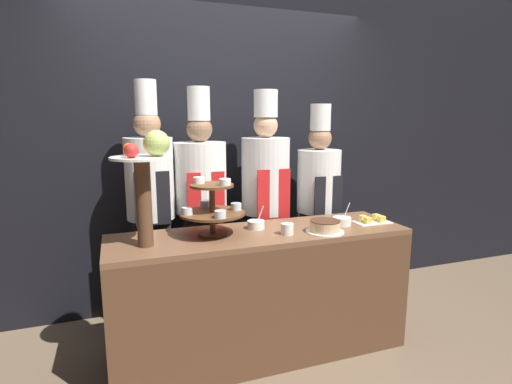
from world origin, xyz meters
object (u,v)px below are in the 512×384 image
tiered_stand (212,207)px  cup_white (287,229)px  cake_square_tray (372,220)px  serving_bowl_near (342,221)px  cake_round (325,227)px  chef_left (151,200)px  chef_right (318,198)px  fruit_pedestal (146,171)px  chef_center_left (201,200)px  serving_bowl_far (256,225)px  chef_center_right (265,194)px

tiered_stand → cup_white: 0.50m
cake_square_tray → serving_bowl_near: (-0.24, 0.01, 0.01)m
cake_round → serving_bowl_near: bearing=30.4°
chef_left → chef_right: 1.37m
fruit_pedestal → cake_square_tray: fruit_pedestal is taller
chef_left → chef_center_left: size_ratio=1.02×
serving_bowl_near → serving_bowl_far: 0.61m
cake_square_tray → cake_round: bearing=-166.5°
cake_square_tray → chef_left: bearing=158.2°
serving_bowl_far → chef_left: (-0.65, 0.46, 0.13)m
tiered_stand → cake_square_tray: 1.17m
cake_round → chef_left: bearing=146.2°
cup_white → tiered_stand: bearing=161.9°
tiered_stand → chef_left: (-0.34, 0.51, -0.03)m
tiered_stand → chef_center_right: (0.56, 0.51, -0.05)m
serving_bowl_near → chef_center_right: 0.69m
cup_white → chef_right: size_ratio=0.05×
cake_round → tiered_stand: bearing=165.2°
chef_left → chef_center_left: (0.37, 0.00, -0.03)m
chef_right → cake_square_tray: bearing=-79.0°
cake_square_tray → chef_right: bearing=101.0°
chef_center_right → cake_square_tray: bearing=-45.0°
tiered_stand → chef_right: bearing=26.3°
chef_right → serving_bowl_near: bearing=-102.2°
cake_round → chef_right: (0.33, 0.70, 0.04)m
serving_bowl_near → chef_center_left: chef_center_left is taller
tiered_stand → chef_right: (1.04, 0.51, -0.11)m
tiered_stand → cake_round: tiered_stand is taller
cake_round → cup_white: cake_round is taller
chef_center_right → cup_white: bearing=-98.8°
chef_center_left → chef_center_right: size_ratio=1.01×
fruit_pedestal → chef_center_left: size_ratio=0.37×
serving_bowl_near → fruit_pedestal: bearing=-178.8°
chef_center_right → cake_round: bearing=-77.7°
fruit_pedestal → chef_right: chef_right is taller
chef_left → serving_bowl_near: bearing=-25.0°
cup_white → chef_center_left: 0.79m
cup_white → serving_bowl_far: bearing=125.7°
cup_white → cake_square_tray: cup_white is taller
chef_center_left → chef_right: size_ratio=1.06×
serving_bowl_far → chef_center_right: 0.53m
cake_square_tray → chef_center_right: 0.85m
tiered_stand → chef_center_left: (0.04, 0.51, -0.06)m
cup_white → chef_left: 1.04m
fruit_pedestal → serving_bowl_far: fruit_pedestal is taller
fruit_pedestal → cup_white: size_ratio=8.38×
chef_center_left → chef_right: bearing=-0.0°
cake_round → cake_square_tray: (0.44, 0.11, -0.02)m
serving_bowl_near → chef_center_right: size_ratio=0.09×
cup_white → cake_square_tray: (0.70, 0.07, -0.02)m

